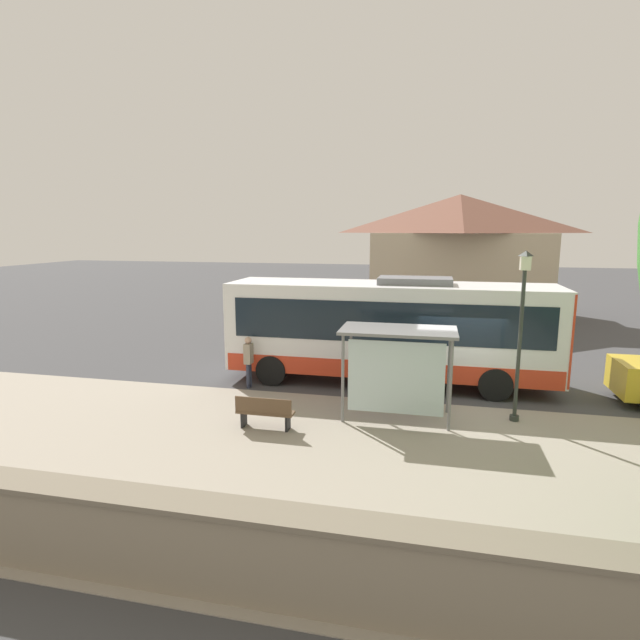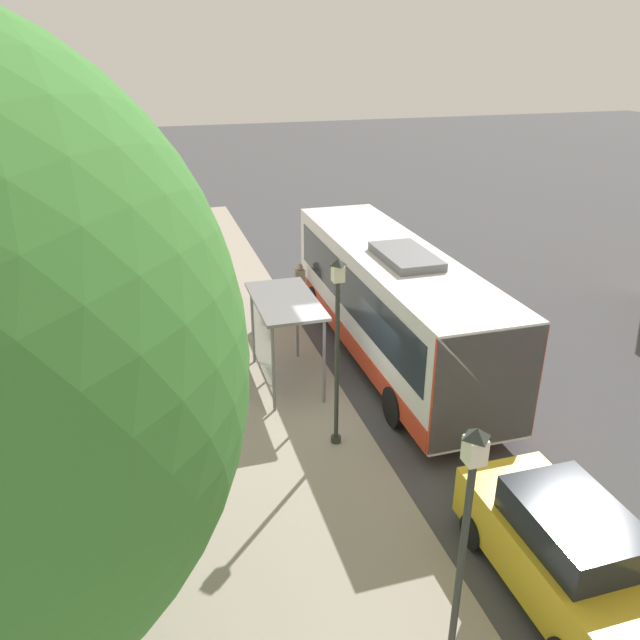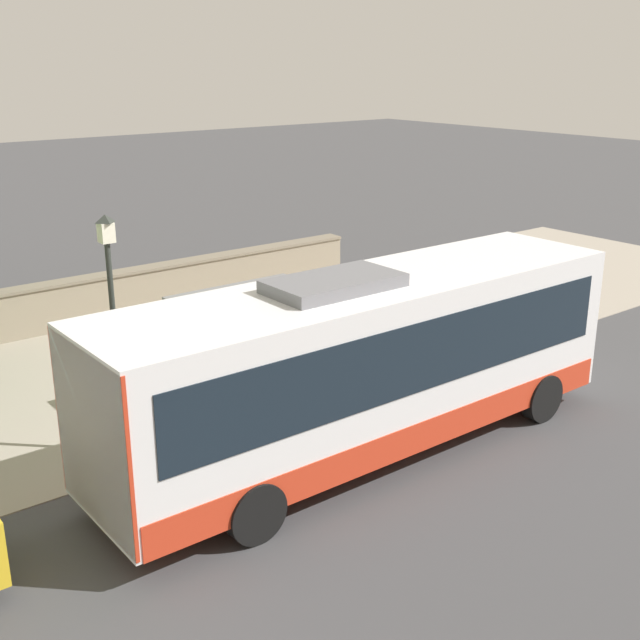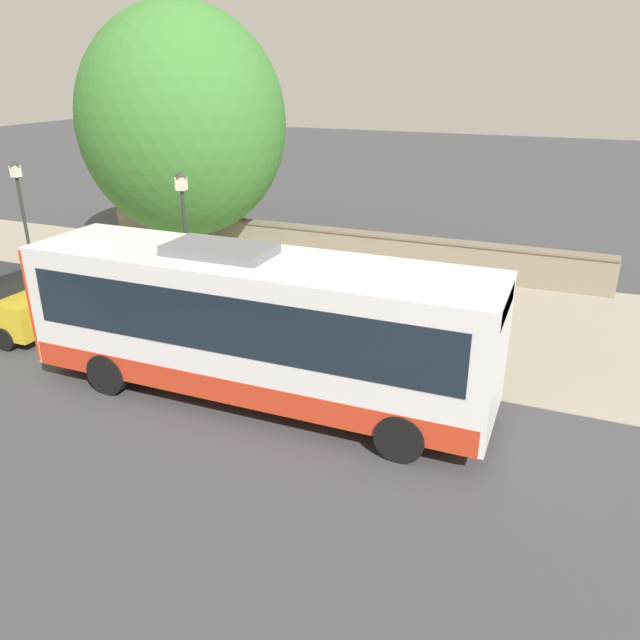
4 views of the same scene
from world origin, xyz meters
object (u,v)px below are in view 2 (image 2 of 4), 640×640
pedestrian (300,283)px  parked_car_behind_bus (564,551)px  street_lamp_near (463,546)px  street_lamp_far (337,340)px  bus_shelter (280,315)px  bench (214,326)px  bus (392,301)px

pedestrian → parked_car_behind_bus: (1.07, -13.13, -0.07)m
street_lamp_near → street_lamp_far: (0.26, 6.16, 0.04)m
bus_shelter → pedestrian: (1.79, 4.84, -1.05)m
bench → bus_shelter: bearing=-66.1°
street_lamp_near → bus: bearing=72.6°
pedestrian → bus_shelter: bearing=-110.3°
bus → street_lamp_far: 4.62m
bench → parked_car_behind_bus: (4.28, -11.50, 0.44)m
bus_shelter → street_lamp_far: street_lamp_far is taller
bench → street_lamp_near: street_lamp_near is taller
parked_car_behind_bus → bus: bearing=86.7°
bus_shelter → street_lamp_near: size_ratio=0.68×
bus → parked_car_behind_bus: (-0.51, -8.78, -0.92)m
parked_car_behind_bus → street_lamp_far: bearing=113.7°
pedestrian → bench: pedestrian is taller
bus → street_lamp_near: street_lamp_near is taller
bus_shelter → street_lamp_near: (0.31, -9.26, 0.60)m
street_lamp_near → parked_car_behind_bus: size_ratio=1.07×
bus_shelter → parked_car_behind_bus: 8.85m
bench → street_lamp_far: 6.97m
bus_shelter → bus: bearing=8.2°
bench → street_lamp_far: size_ratio=0.33×
bus → bench: bus is taller
bus_shelter → street_lamp_near: bearing=-88.1°
bus → bench: 5.67m
street_lamp_near → parked_car_behind_bus: street_lamp_near is taller
pedestrian → bench: (-3.21, -1.63, -0.51)m
parked_car_behind_bus → pedestrian: bearing=94.7°
bus → bench: bearing=150.4°
pedestrian → parked_car_behind_bus: size_ratio=0.40×
bus → street_lamp_near: bearing=-107.4°
bench → parked_car_behind_bus: parked_car_behind_bus is taller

